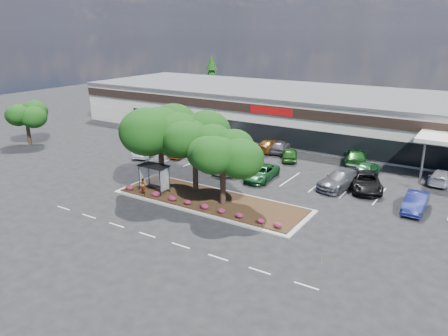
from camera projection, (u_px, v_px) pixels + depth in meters
The scene contains 28 objects.
ground at pixel (203, 223), 34.95m from camera, with size 160.00×160.00×0.00m, color black.
retail_store at pixel (341, 116), 61.23m from camera, with size 80.40×25.20×6.25m.
landscape_island at pixel (211, 201), 39.15m from camera, with size 18.00×6.00×0.26m.
lane_markings at pixel (262, 185), 43.41m from camera, with size 33.12×20.06×0.01m.
shrub_row at pixel (197, 204), 37.34m from camera, with size 17.00×0.80×0.50m, color maroon, non-canonical shape.
bus_shelter at pixel (155, 170), 40.43m from camera, with size 2.75×1.55×2.59m.
island_tree_west at pixel (161, 146), 41.35m from camera, with size 7.20×7.20×7.89m, color #15380D, non-canonical shape.
island_tree_mid at pixel (195, 153), 40.22m from camera, with size 6.60×6.60×7.32m, color #15380D, non-canonical shape.
island_tree_east at pixel (223, 168), 37.10m from camera, with size 5.80×5.80×6.50m, color #15380D, non-canonical shape.
tree_west_far at pixel (27, 124), 57.81m from camera, with size 4.80×4.80×5.61m, color #15380D, non-canonical shape.
conifer_north_west at pixel (212, 81), 85.68m from camera, with size 4.40×4.40×10.00m, color #15380D.
person_waiting at pixel (143, 186), 40.01m from camera, with size 0.58×0.38×1.59m, color #594C47.
survey_stake at pixel (323, 255), 28.71m from camera, with size 0.08×0.14×1.04m.
car_0 at pixel (146, 149), 53.07m from camera, with size 1.75×5.02×1.65m, color #A4ACB1.
car_1 at pixel (180, 151), 52.90m from camera, with size 1.42×4.09×1.35m, color #64210B.
car_2 at pixel (232, 164), 47.35m from camera, with size 2.61×5.67×1.57m, color white.
car_3 at pixel (236, 165), 47.14m from camera, with size 2.45×5.31×1.48m, color #B2B2B2.
car_4 at pixel (261, 173), 44.78m from camera, with size 2.41×5.22×1.45m, color #194F24.
car_5 at pixel (341, 179), 42.43m from camera, with size 2.41×5.92×1.72m, color #4F4F56.
car_6 at pixel (366, 181), 41.96m from camera, with size 2.74×5.94×1.65m, color black.
car_7 at pixel (415, 202), 37.11m from camera, with size 1.63×4.68×1.54m, color navy.
car_9 at pixel (197, 142), 56.81m from camera, with size 1.56×4.47×1.47m, color white.
car_10 at pixel (271, 145), 55.04m from camera, with size 2.13×5.25×1.52m, color brown.
car_11 at pixel (281, 146), 54.60m from camera, with size 1.84×4.58×1.56m, color #57555D.
car_12 at pixel (290, 154), 51.38m from camera, with size 1.74×4.32×1.47m, color #1E5718.
car_13 at pixel (356, 157), 49.75m from camera, with size 2.40×5.92×1.72m, color #175119.
car_14 at pixel (367, 169), 46.14m from camera, with size 2.00×4.91×1.43m, color #1A5229.
car_15 at pixel (442, 177), 43.68m from camera, with size 1.95×4.79×1.39m, color silver.
Camera 1 is at (18.44, -26.09, 14.92)m, focal length 35.00 mm.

